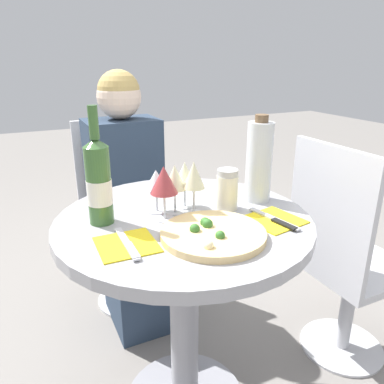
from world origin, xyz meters
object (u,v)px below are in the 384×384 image
Objects in this scene: chair_behind_diner at (123,218)px; seated_diner at (131,211)px; tall_carafe at (259,161)px; chair_empty_side at (343,263)px; pizza_large at (213,234)px; wine_bottle at (99,182)px; dining_table at (184,271)px.

chair_behind_diner is 0.17m from seated_diner.
chair_empty_side is at bearing -9.80° from tall_carafe.
seated_diner is 4.07× the size of pizza_large.
chair_empty_side is at bearing 135.08° from seated_diner.
chair_empty_side is 2.73× the size of wine_bottle.
chair_behind_diner is at bearing -140.58° from chair_empty_side.
chair_behind_diner is 0.98m from pizza_large.
tall_carafe is at bearing 115.11° from seated_diner.
pizza_large is at bearing -145.51° from tall_carafe.
wine_bottle reaches higher than chair_behind_diner.
pizza_large is 0.84× the size of wine_bottle.
seated_diner is 3.43× the size of wine_bottle.
seated_diner reaches higher than pizza_large.
tall_carafe is (0.29, 0.03, 0.33)m from dining_table.
seated_diner is at bearing 89.46° from dining_table.
pizza_large is (0.01, -0.93, 0.32)m from chair_behind_diner.
seated_diner is (-0.00, -0.15, 0.09)m from chair_behind_diner.
pizza_large is at bearing 90.66° from seated_diner.
chair_behind_diner is at bearing 110.64° from tall_carafe.
tall_carafe reaches higher than dining_table.
chair_empty_side is 1.01m from wine_bottle.
tall_carafe is at bearing -4.52° from wine_bottle.
wine_bottle is (-0.90, 0.11, 0.44)m from chair_empty_side.
chair_behind_diner is 1.05m from chair_empty_side.
tall_carafe is (0.28, -0.60, 0.35)m from seated_diner.
wine_bottle is at bearing 66.78° from seated_diner.
dining_table is at bearing 89.46° from seated_diner.
wine_bottle is at bearing 175.48° from tall_carafe.
chair_empty_side is at bearing 129.42° from chair_behind_diner.
chair_empty_side is at bearing -3.47° from dining_table.
chair_empty_side reaches higher than pizza_large.
seated_diner is 0.82m from pizza_large.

